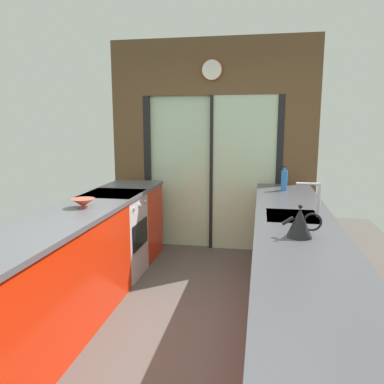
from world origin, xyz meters
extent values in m
cube|color=#4C4742|center=(0.00, 0.60, -0.01)|extent=(5.04, 7.60, 0.02)
cube|color=brown|center=(0.00, 2.40, 2.35)|extent=(2.64, 0.08, 0.70)
cube|color=#B2D1AD|center=(-0.42, 2.42, 1.00)|extent=(0.80, 0.02, 2.00)
cube|color=#B2D1AD|center=(0.42, 2.38, 1.00)|extent=(0.80, 0.02, 2.00)
cube|color=black|center=(-0.86, 2.40, 1.00)|extent=(0.08, 0.10, 2.00)
cube|color=black|center=(0.86, 2.40, 1.00)|extent=(0.08, 0.10, 2.00)
cube|color=black|center=(0.00, 2.40, 1.00)|extent=(0.04, 0.10, 2.00)
cube|color=brown|center=(-1.11, 2.40, 1.00)|extent=(0.42, 0.08, 2.00)
cube|color=brown|center=(1.11, 2.40, 1.00)|extent=(0.42, 0.08, 2.00)
cylinder|color=white|center=(0.00, 2.34, 2.30)|extent=(0.24, 0.03, 0.24)
torus|color=#DB4C23|center=(0.00, 2.34, 2.30)|extent=(0.26, 0.02, 0.26)
cube|color=red|center=(-0.91, -0.33, 0.44)|extent=(0.58, 2.55, 0.88)
cube|color=red|center=(-0.91, 1.88, 0.44)|extent=(0.58, 0.65, 0.88)
cube|color=#4C4C51|center=(-0.91, 0.30, 0.90)|extent=(0.62, 3.80, 0.04)
cube|color=red|center=(0.91, 0.30, 0.44)|extent=(0.58, 3.80, 0.88)
cube|color=#3D3D42|center=(0.91, 0.30, 0.90)|extent=(0.62, 3.80, 0.04)
cube|color=#B7BABC|center=(0.89, 0.55, 0.90)|extent=(0.40, 0.48, 0.05)
cylinder|color=#B7BABC|center=(1.09, 0.55, 1.06)|extent=(0.02, 0.02, 0.27)
cylinder|color=#B7BABC|center=(1.00, 0.55, 1.18)|extent=(0.18, 0.02, 0.02)
cube|color=#B7BABC|center=(-0.91, 1.25, 0.44)|extent=(0.58, 0.60, 0.88)
cube|color=black|center=(-0.61, 1.25, 0.48)|extent=(0.01, 0.48, 0.28)
cube|color=black|center=(-0.91, 1.25, 0.91)|extent=(0.58, 0.60, 0.03)
cylinder|color=#B7BABC|center=(-0.61, 1.07, 0.80)|extent=(0.02, 0.04, 0.04)
cylinder|color=#B7BABC|center=(-0.61, 1.25, 0.80)|extent=(0.02, 0.04, 0.04)
cylinder|color=#B7BABC|center=(-0.61, 1.43, 0.80)|extent=(0.02, 0.04, 0.04)
cylinder|color=#BC4C38|center=(-0.89, 0.53, 0.92)|extent=(0.09, 0.09, 0.01)
cone|color=#BC4C38|center=(-0.89, 0.53, 0.96)|extent=(0.21, 0.21, 0.07)
cone|color=black|center=(0.89, -0.04, 1.02)|extent=(0.17, 0.17, 0.19)
sphere|color=black|center=(0.89, -0.04, 1.12)|extent=(0.03, 0.03, 0.03)
cylinder|color=black|center=(0.81, -0.04, 1.02)|extent=(0.08, 0.02, 0.07)
torus|color=black|center=(0.97, -0.04, 1.02)|extent=(0.12, 0.01, 0.12)
cylinder|color=#286BB7|center=(0.89, 1.73, 1.03)|extent=(0.07, 0.07, 0.22)
cylinder|color=#286BB7|center=(0.89, 1.73, 1.16)|extent=(0.03, 0.03, 0.04)
cylinder|color=black|center=(0.89, 1.73, 1.18)|extent=(0.04, 0.04, 0.01)
camera|label=1|loc=(0.63, -2.51, 1.65)|focal=35.57mm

